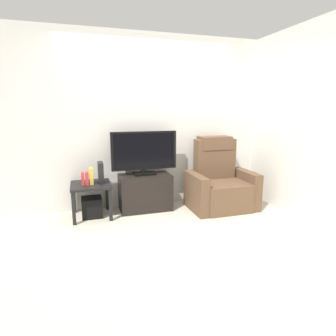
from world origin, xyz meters
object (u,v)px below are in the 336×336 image
object	(u,v)px
television	(144,152)
book_rightmost	(91,176)
recliner_armchair	(220,184)
side_table	(91,189)
book_middle	(87,178)
book_leftmost	(83,179)
tv_stand	(145,192)
subwoofer_box	(92,207)
game_console	(101,173)

from	to	relation	value
television	book_rightmost	world-z (taller)	television
recliner_armchair	side_table	distance (m)	1.92
book_middle	book_rightmost	size ratio (longest dim) A/B	0.75
side_table	book_leftmost	size ratio (longest dim) A/B	3.16
book_middle	book_rightmost	xyz separation A→B (m)	(0.06, 0.00, 0.03)
book_leftmost	book_rightmost	size ratio (longest dim) A/B	0.74
tv_stand	subwoofer_box	size ratio (longest dim) A/B	2.74
television	subwoofer_box	distance (m)	1.08
tv_stand	recliner_armchair	distance (m)	1.15
tv_stand	side_table	bearing A→B (deg)	-175.48
television	book_leftmost	xyz separation A→B (m)	(-0.89, -0.10, -0.31)
book_leftmost	game_console	distance (m)	0.25
book_rightmost	game_console	size ratio (longest dim) A/B	0.78
subwoofer_box	game_console	size ratio (longest dim) A/B	0.94
book_middle	game_console	distance (m)	0.20
side_table	book_leftmost	xyz separation A→B (m)	(-0.10, -0.02, 0.16)
tv_stand	book_middle	world-z (taller)	book_middle
recliner_armchair	book_rightmost	size ratio (longest dim) A/B	4.67
tv_stand	book_leftmost	bearing A→B (deg)	-174.70
book_leftmost	book_rightmost	distance (m)	0.12
subwoofer_box	television	bearing A→B (deg)	5.88
television	game_console	bearing A→B (deg)	-173.68
recliner_armchair	side_table	xyz separation A→B (m)	(-1.91, 0.16, 0.03)
television	side_table	xyz separation A→B (m)	(-0.79, -0.08, -0.48)
subwoofer_box	book_middle	distance (m)	0.43
subwoofer_box	game_console	bearing A→B (deg)	3.95
television	side_table	world-z (taller)	television
book_leftmost	game_console	bearing A→B (deg)	6.98
tv_stand	game_console	bearing A→B (deg)	-175.34
book_leftmost	game_console	size ratio (longest dim) A/B	0.58
side_table	book_rightmost	world-z (taller)	book_rightmost
subwoofer_box	book_rightmost	bearing A→B (deg)	-53.10
television	book_leftmost	distance (m)	0.95
book_middle	game_console	world-z (taller)	game_console
television	game_console	distance (m)	0.69
television	book_middle	size ratio (longest dim) A/B	5.63
subwoofer_box	book_leftmost	xyz separation A→B (m)	(-0.10, -0.02, 0.43)
side_table	book_rightmost	bearing A→B (deg)	-53.10
television	book_middle	world-z (taller)	television
subwoofer_box	book_middle	xyz separation A→B (m)	(-0.05, -0.02, 0.43)
tv_stand	game_console	world-z (taller)	game_console
tv_stand	television	world-z (taller)	television
book_middle	game_console	size ratio (longest dim) A/B	0.58
game_console	book_rightmost	bearing A→B (deg)	-167.00
recliner_armchair	game_console	bearing A→B (deg)	179.86
side_table	television	bearing A→B (deg)	5.88
television	subwoofer_box	world-z (taller)	television
subwoofer_box	side_table	bearing A→B (deg)	0.00
television	book_leftmost	size ratio (longest dim) A/B	5.69
side_table	subwoofer_box	world-z (taller)	side_table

